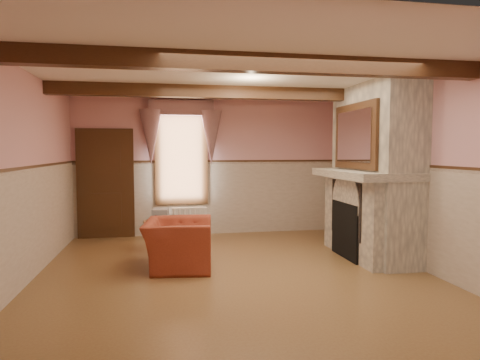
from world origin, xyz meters
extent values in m
cube|color=brown|center=(0.00, 0.00, 0.00)|extent=(5.50, 6.00, 0.01)
cube|color=silver|center=(0.00, 0.00, 2.80)|extent=(5.50, 6.00, 0.01)
cube|color=#D39296|center=(0.00, 3.00, 1.40)|extent=(5.50, 0.02, 2.80)
cube|color=#D39296|center=(0.00, -3.00, 1.40)|extent=(5.50, 0.02, 2.80)
cube|color=#D39296|center=(-2.75, 0.00, 1.40)|extent=(0.02, 6.00, 2.80)
cube|color=#D39296|center=(2.75, 0.00, 1.40)|extent=(0.02, 6.00, 2.80)
cube|color=black|center=(2.00, 0.60, 0.45)|extent=(0.20, 0.95, 0.90)
imported|color=maroon|center=(-0.76, 0.46, 0.36)|extent=(1.08, 1.20, 0.72)
cylinder|color=brown|center=(-1.03, 1.49, 0.28)|extent=(0.74, 0.74, 0.55)
cube|color=#B7AD8C|center=(-1.03, 1.51, 0.65)|extent=(0.29, 0.35, 0.20)
cube|color=silver|center=(-0.47, 2.70, 0.30)|extent=(0.70, 0.19, 0.60)
imported|color=brown|center=(2.24, 0.54, 1.46)|extent=(0.32, 0.32, 0.08)
cube|color=black|center=(2.24, 1.17, 1.52)|extent=(0.14, 0.24, 0.20)
cylinder|color=gold|center=(2.24, 1.01, 1.56)|extent=(0.11, 0.11, 0.28)
cylinder|color=maroon|center=(2.24, 0.16, 1.50)|extent=(0.06, 0.06, 0.16)
cylinder|color=gold|center=(2.24, 0.29, 1.48)|extent=(0.06, 0.06, 0.12)
cube|color=gray|center=(2.42, 0.60, 1.40)|extent=(0.85, 2.00, 2.80)
cube|color=gray|center=(2.24, 0.60, 1.36)|extent=(1.05, 2.05, 0.12)
cube|color=silver|center=(2.06, 0.60, 1.97)|extent=(0.06, 1.44, 1.04)
cube|color=black|center=(-2.10, 2.94, 1.05)|extent=(1.10, 0.10, 2.10)
cube|color=white|center=(-0.60, 2.97, 1.65)|extent=(1.06, 0.08, 2.02)
cube|color=gray|center=(-0.60, 2.88, 2.25)|extent=(1.30, 0.14, 1.40)
cube|color=black|center=(0.00, -1.20, 2.70)|extent=(5.50, 0.18, 0.20)
cube|color=black|center=(0.00, 1.20, 2.70)|extent=(5.50, 0.18, 0.20)
camera|label=1|loc=(-0.98, -5.85, 1.75)|focal=32.00mm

